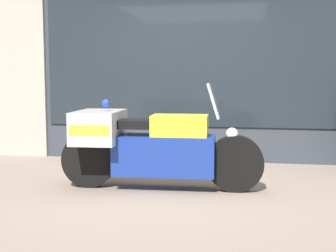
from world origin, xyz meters
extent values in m
plane|color=gray|center=(0.00, 0.00, 0.00)|extent=(60.00, 60.00, 0.00)
cube|color=#333842|center=(0.00, 2.00, 2.07)|extent=(6.40, 0.40, 4.15)
cube|color=#A39E93|center=(-2.75, 2.03, 2.07)|extent=(0.89, 0.55, 4.15)
cube|color=#1E262D|center=(0.41, 1.79, 2.12)|extent=(5.28, 0.02, 3.15)
cube|color=slate|center=(0.37, 2.01, 0.28)|extent=(5.06, 0.30, 0.55)
cube|color=silver|center=(0.37, 2.15, 1.23)|extent=(5.06, 0.02, 1.40)
cube|color=beige|center=(0.37, 2.01, 1.92)|extent=(5.06, 0.30, 0.02)
cube|color=#C68E19|center=(-1.22, 2.01, 1.96)|extent=(0.18, 0.04, 0.06)
cube|color=maroon|center=(0.37, 2.01, 1.96)|extent=(0.18, 0.04, 0.06)
cube|color=#195623|center=(1.96, 2.01, 1.96)|extent=(0.18, 0.04, 0.06)
cube|color=yellow|center=(-1.21, 1.94, 0.69)|extent=(0.19, 0.02, 0.27)
cube|color=#2866B7|center=(0.37, 1.94, 0.69)|extent=(0.19, 0.03, 0.27)
cube|color=red|center=(1.95, 1.94, 0.69)|extent=(0.19, 0.01, 0.27)
cylinder|color=black|center=(0.87, -0.08, 0.33)|extent=(0.66, 0.17, 0.66)
cylinder|color=black|center=(-0.88, -0.16, 0.33)|extent=(0.66, 0.17, 0.66)
cube|color=navy|center=(0.04, -0.12, 0.41)|extent=(1.20, 0.50, 0.46)
cube|color=yellow|center=(0.22, -0.11, 0.75)|extent=(0.66, 0.43, 0.27)
cube|color=black|center=(-0.23, -0.13, 0.77)|extent=(0.70, 0.36, 0.10)
cube|color=#B7B7BC|center=(-0.75, -0.15, 0.73)|extent=(0.55, 0.81, 0.38)
cube|color=yellow|center=(-0.75, -0.15, 0.73)|extent=(0.50, 0.82, 0.11)
cube|color=#B2BCC6|center=(0.61, -0.09, 1.05)|extent=(0.17, 0.32, 0.41)
sphere|color=white|center=(0.82, -0.08, 0.68)|extent=(0.14, 0.14, 0.14)
sphere|color=blue|center=(-0.66, -0.15, 1.01)|extent=(0.09, 0.09, 0.09)
camera|label=1|loc=(1.04, -5.45, 1.33)|focal=50.00mm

